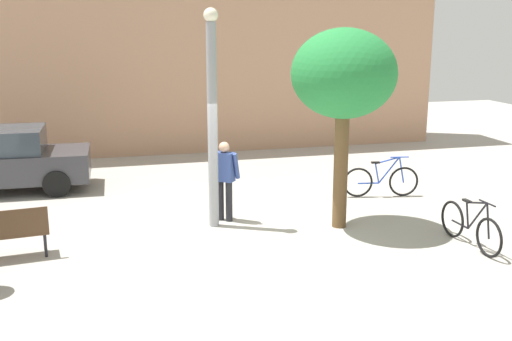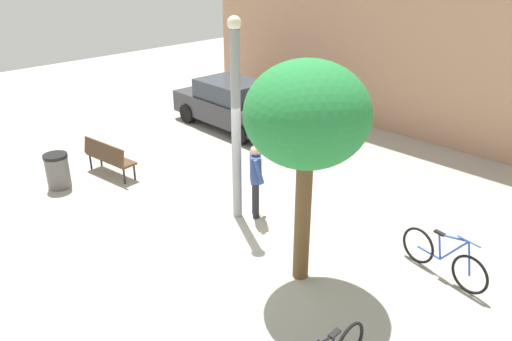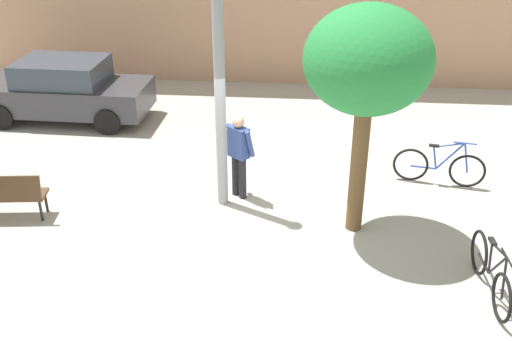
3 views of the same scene
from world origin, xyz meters
TOP-DOWN VIEW (x-y plane):
  - ground_plane at (0.00, 0.00)m, footprint 36.00×36.00m
  - lamppost at (-0.09, 1.12)m, footprint 0.28×0.28m
  - person_by_lamppost at (0.20, 1.41)m, footprint 0.60×0.55m
  - plaza_tree at (2.35, 0.44)m, footprint 2.04×2.04m
  - bicycle_blue at (4.15, 2.26)m, footprint 1.79×0.37m
  - bicycle_black at (4.24, -1.23)m, footprint 0.12×1.81m
  - parked_car_charcoal at (-4.62, 5.00)m, footprint 4.24×1.91m

SIDE VIEW (x-z plane):
  - ground_plane at x=0.00m, z-range 0.00..0.00m
  - bicycle_blue at x=4.15m, z-range -0.10..0.87m
  - bicycle_black at x=4.24m, z-range -0.10..0.87m
  - parked_car_charcoal at x=-4.62m, z-range 0.00..1.55m
  - person_by_lamppost at x=0.20m, z-range 0.13..1.80m
  - lamppost at x=-0.09m, z-range 0.13..4.43m
  - plaza_tree at x=2.35m, z-range 1.06..5.00m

